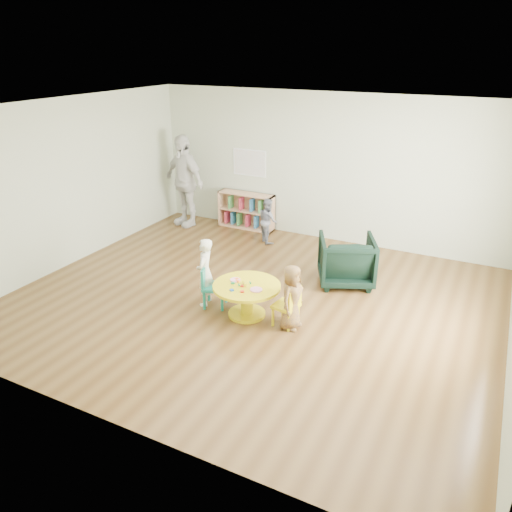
% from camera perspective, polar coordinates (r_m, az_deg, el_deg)
% --- Properties ---
extents(room, '(7.10, 7.00, 2.80)m').
position_cam_1_polar(room, '(6.88, -0.35, 8.89)').
color(room, '#54381A').
rests_on(room, ground).
extents(activity_table, '(0.96, 0.96, 0.52)m').
position_cam_1_polar(activity_table, '(7.04, -1.07, -4.40)').
color(activity_table, yellow).
rests_on(activity_table, ground).
extents(kid_chair_left, '(0.42, 0.42, 0.62)m').
position_cam_1_polar(kid_chair_left, '(7.32, -5.08, -3.35)').
color(kid_chair_left, '#198975').
rests_on(kid_chair_left, ground).
extents(kid_chair_right, '(0.36, 0.36, 0.59)m').
position_cam_1_polar(kid_chair_right, '(6.81, 3.75, -5.65)').
color(kid_chair_right, yellow).
rests_on(kid_chair_right, ground).
extents(bookshelf, '(1.20, 0.30, 0.75)m').
position_cam_1_polar(bookshelf, '(10.46, -1.10, 5.22)').
color(bookshelf, tan).
rests_on(bookshelf, ground).
extents(alphabet_poster, '(0.74, 0.01, 0.54)m').
position_cam_1_polar(alphabet_poster, '(10.31, -0.75, 10.62)').
color(alphabet_poster, white).
rests_on(alphabet_poster, ground).
extents(armchair, '(1.12, 1.14, 0.79)m').
position_cam_1_polar(armchair, '(8.09, 10.29, -0.49)').
color(armchair, black).
rests_on(armchair, ground).
extents(child_left, '(0.33, 0.42, 1.03)m').
position_cam_1_polar(child_left, '(7.31, -5.85, -1.84)').
color(child_left, silver).
rests_on(child_left, ground).
extents(child_right, '(0.30, 0.46, 0.92)m').
position_cam_1_polar(child_right, '(6.70, 4.08, -4.74)').
color(child_right, orange).
rests_on(child_right, ground).
extents(toddler, '(0.53, 0.53, 0.87)m').
position_cam_1_polar(toddler, '(9.64, 1.38, 4.08)').
color(toddler, '#17213A').
rests_on(toddler, ground).
extents(adult_caretaker, '(1.21, 0.78, 1.91)m').
position_cam_1_polar(adult_caretaker, '(10.58, -8.22, 8.51)').
color(adult_caretaker, silver).
rests_on(adult_caretaker, ground).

